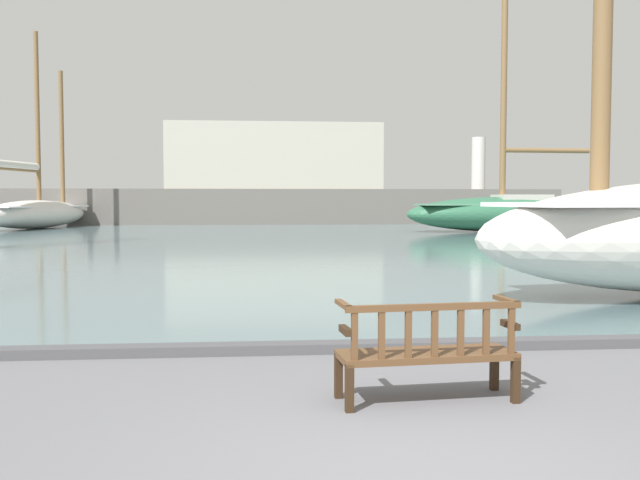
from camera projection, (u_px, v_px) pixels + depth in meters
The scene contains 7 objects.
ground_plane at pixel (427, 474), 4.73m from camera, with size 160.00×160.00×0.00m, color slate.
harbor_water at pixel (271, 226), 48.47m from camera, with size 100.00×80.00×0.08m, color slate.
quay_edge_kerb at pixel (350, 347), 8.55m from camera, with size 40.00×0.30×0.12m, color #4C4C50.
park_bench at pixel (427, 350), 6.42m from camera, with size 1.64×0.67×0.92m.
sailboat_mid_port at pixel (37, 211), 43.66m from camera, with size 5.14×11.52×12.00m.
sailboat_far_starboard at pixel (508, 210), 39.05m from camera, with size 11.47×3.90×15.59m.
far_breakwater at pixel (274, 189), 51.04m from camera, with size 42.25×2.40×7.34m.
Camera 1 is at (-1.13, -4.55, 1.82)m, focal length 40.00 mm.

